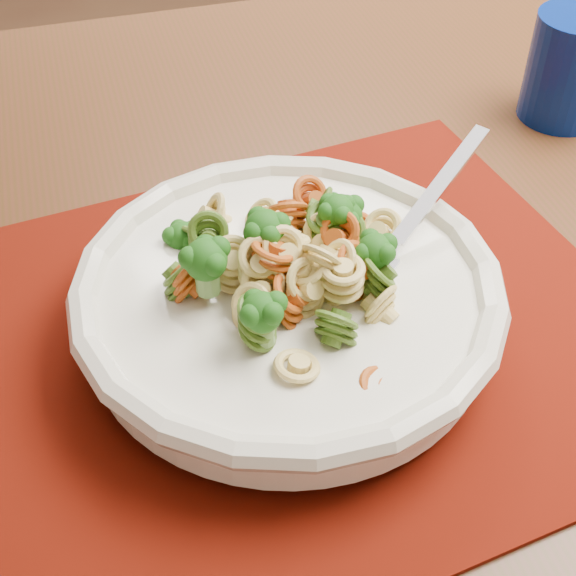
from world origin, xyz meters
name	(u,v)px	position (x,y,z in m)	size (l,w,h in m)	color
dining_table	(228,323)	(-0.63, -0.23, 0.59)	(1.37, 0.99, 0.70)	#482314
placemat	(271,340)	(-0.64, -0.35, 0.70)	(0.50, 0.39, 0.00)	#590C03
pasta_bowl	(288,297)	(-0.62, -0.35, 0.73)	(0.28, 0.28, 0.05)	silver
pasta_broccoli_heap	(288,281)	(-0.62, -0.35, 0.74)	(0.24, 0.24, 0.06)	#E3CD70
fork	(375,269)	(-0.56, -0.36, 0.74)	(0.19, 0.02, 0.01)	silver
tumbler	(570,68)	(-0.27, -0.19, 0.74)	(0.08, 0.08, 0.10)	navy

